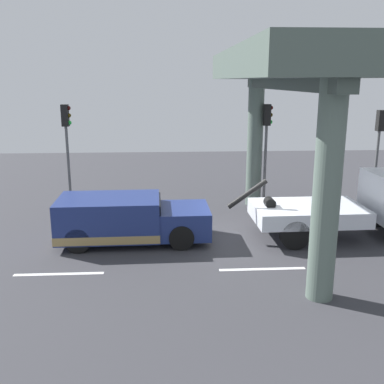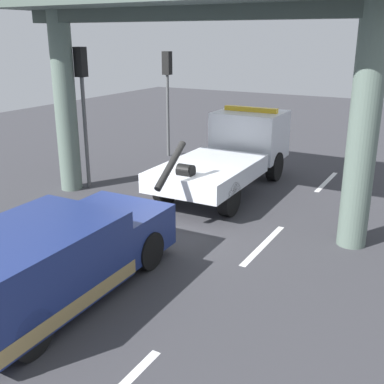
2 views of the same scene
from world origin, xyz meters
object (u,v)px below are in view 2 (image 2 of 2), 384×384
object	(u,v)px
towed_van_green	(51,260)
traffic_light_far	(83,88)
traffic_light_mid	(168,81)
tow_truck_white	(234,150)

from	to	relation	value
towed_van_green	traffic_light_far	world-z (taller)	traffic_light_far
traffic_light_mid	traffic_light_far	bearing A→B (deg)	180.00
tow_truck_white	towed_van_green	distance (m)	8.34
traffic_light_far	tow_truck_white	bearing A→B (deg)	-57.91
towed_van_green	traffic_light_far	distance (m)	7.50
towed_van_green	traffic_light_far	bearing A→B (deg)	35.55
tow_truck_white	traffic_light_far	distance (m)	5.26
tow_truck_white	towed_van_green	bearing A→B (deg)	-179.88
tow_truck_white	traffic_light_mid	world-z (taller)	traffic_light_mid
towed_van_green	traffic_light_mid	bearing A→B (deg)	20.93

